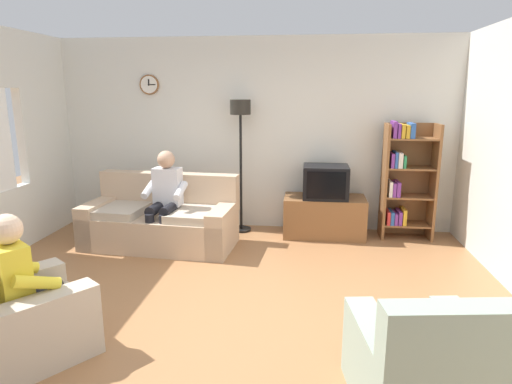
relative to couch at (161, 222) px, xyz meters
name	(u,v)px	position (x,y,z in m)	size (l,w,h in m)	color
ground_plane	(221,310)	(1.10, -1.63, -0.31)	(12.00, 12.00, 0.00)	#9E6B42
back_wall_assembly	(255,134)	(1.10, 1.03, 1.04)	(6.20, 0.17, 2.70)	silver
couch	(161,222)	(0.00, 0.00, 0.00)	(1.96, 1.02, 0.90)	tan
tv_stand	(324,216)	(2.11, 0.62, -0.04)	(1.10, 0.56, 0.55)	brown
tv	(325,182)	(2.11, 0.60, 0.46)	(0.60, 0.49, 0.44)	black
bookshelf	(404,178)	(3.16, 0.69, 0.51)	(0.68, 0.36, 1.58)	brown
floor_lamp	(241,129)	(0.94, 0.72, 1.14)	(0.28, 0.28, 1.85)	black
armchair_near_window	(18,322)	(-0.25, -2.52, -0.02)	(1.17, 1.18, 0.90)	#BCAD99
armchair_near_bookshelf	(424,371)	(2.60, -2.78, -0.02)	(0.92, 0.98, 0.90)	gray
person_on_couch	(165,195)	(0.10, -0.11, 0.39)	(0.53, 0.56, 1.24)	silver
person_in_left_armchair	(26,279)	(-0.20, -2.44, 0.29)	(0.62, 0.64, 1.12)	yellow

